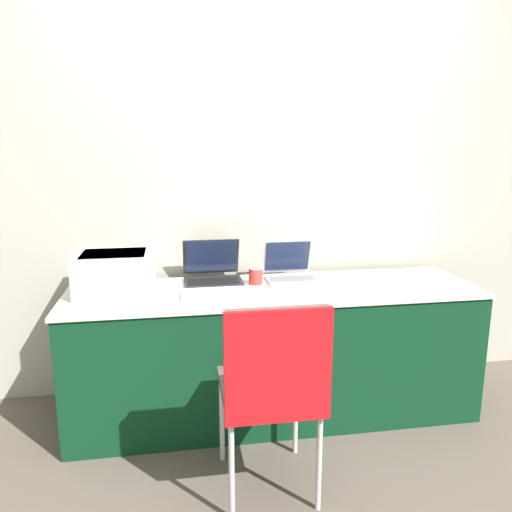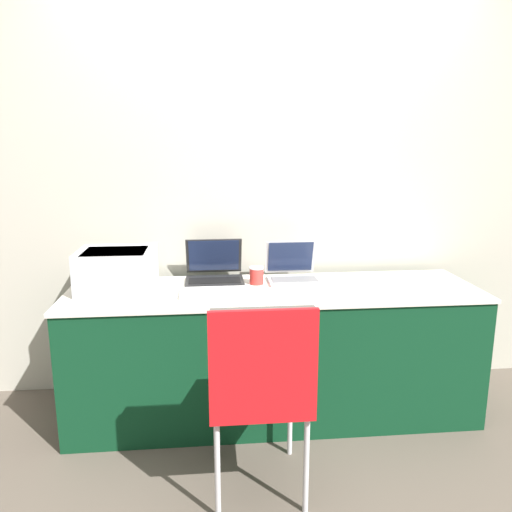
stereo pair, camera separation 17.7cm
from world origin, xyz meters
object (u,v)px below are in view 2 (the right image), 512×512
Objects in this scene: coffee_cup at (257,275)px; chair at (260,379)px; external_keyboard at (217,292)px; laptop_right at (293,272)px; laptop_left at (214,272)px; printer at (117,268)px.

chair reaches higher than coffee_cup.
laptop_right is at bearing 29.02° from external_keyboard.
coffee_cup is (0.24, -0.10, -0.00)m from laptop_left.
laptop_right is at bearing 72.49° from chair.
laptop_right reaches higher than coffee_cup.
laptop_right is 0.98m from chair.
chair is (0.17, -0.94, -0.22)m from laptop_left.
external_keyboard is at bearing -15.33° from printer.
printer is 1.05× the size of external_keyboard.
external_keyboard is at bearing -88.29° from laptop_left.
printer is 0.77m from coffee_cup.
printer is at bearing -177.47° from coffee_cup.
external_keyboard is (0.54, -0.15, -0.11)m from printer.
laptop_left reaches higher than coffee_cup.
laptop_left is 0.36× the size of chair.
coffee_cup is (0.23, 0.18, 0.04)m from external_keyboard.
laptop_right is (0.98, 0.10, -0.07)m from printer.
chair is (0.70, -0.81, -0.29)m from printer.
laptop_right is (0.46, -0.03, -0.00)m from laptop_left.
laptop_left is 0.85× the size of external_keyboard.
printer reaches higher than laptop_right.
printer is at bearing 164.67° from external_keyboard.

